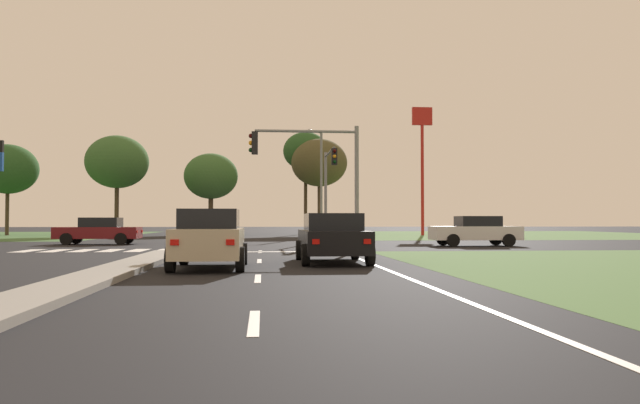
# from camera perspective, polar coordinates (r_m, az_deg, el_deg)

# --- Properties ---
(ground_plane) EXTENTS (200.00, 200.00, 0.00)m
(ground_plane) POSITION_cam_1_polar(r_m,az_deg,el_deg) (33.03, -11.56, -3.94)
(ground_plane) COLOR black
(grass_verge_far_right) EXTENTS (35.00, 35.00, 0.01)m
(grass_verge_far_right) POSITION_cam_1_polar(r_m,az_deg,el_deg) (61.36, 15.66, -2.87)
(grass_verge_far_right) COLOR #476B38
(grass_verge_far_right) RESTS_ON ground
(median_island_near) EXTENTS (1.20, 22.00, 0.14)m
(median_island_near) POSITION_cam_1_polar(r_m,az_deg,el_deg) (14.32, -19.97, -6.52)
(median_island_near) COLOR gray
(median_island_near) RESTS_ON ground
(median_island_far) EXTENTS (1.20, 36.00, 0.14)m
(median_island_far) POSITION_cam_1_polar(r_m,az_deg,el_deg) (57.93, -8.85, -2.92)
(median_island_far) COLOR gray
(median_island_far) RESTS_ON ground
(lane_dash_near) EXTENTS (0.14, 2.00, 0.01)m
(lane_dash_near) POSITION_cam_1_polar(r_m,az_deg,el_deg) (8.05, -6.07, -10.93)
(lane_dash_near) COLOR silver
(lane_dash_near) RESTS_ON ground
(lane_dash_second) EXTENTS (0.14, 2.00, 0.01)m
(lane_dash_second) POSITION_cam_1_polar(r_m,az_deg,el_deg) (14.00, -5.73, -7.00)
(lane_dash_second) COLOR silver
(lane_dash_second) RESTS_ON ground
(lane_dash_third) EXTENTS (0.14, 2.00, 0.01)m
(lane_dash_third) POSITION_cam_1_polar(r_m,az_deg,el_deg) (19.98, -5.59, -5.42)
(lane_dash_third) COLOR silver
(lane_dash_third) RESTS_ON ground
(lane_dash_fourth) EXTENTS (0.14, 2.00, 0.01)m
(lane_dash_fourth) POSITION_cam_1_polar(r_m,az_deg,el_deg) (25.97, -5.51, -4.56)
(lane_dash_fourth) COLOR silver
(lane_dash_fourth) RESTS_ON ground
(edge_line_right) EXTENTS (0.14, 24.00, 0.01)m
(edge_line_right) POSITION_cam_1_polar(r_m,az_deg,el_deg) (15.21, 7.11, -6.57)
(edge_line_right) COLOR silver
(edge_line_right) RESTS_ON ground
(stop_bar_near) EXTENTS (6.40, 0.50, 0.01)m
(stop_bar_near) POSITION_cam_1_polar(r_m,az_deg,el_deg) (25.84, -4.85, -4.58)
(stop_bar_near) COLOR silver
(stop_bar_near) RESTS_ON ground
(crosswalk_bar_near) EXTENTS (0.70, 2.80, 0.01)m
(crosswalk_bar_near) POSITION_cam_1_polar(r_m,az_deg,el_deg) (29.39, -25.23, -4.08)
(crosswalk_bar_near) COLOR silver
(crosswalk_bar_near) RESTS_ON ground
(crosswalk_bar_second) EXTENTS (0.70, 2.80, 0.01)m
(crosswalk_bar_second) POSITION_cam_1_polar(r_m,az_deg,el_deg) (29.02, -23.09, -4.14)
(crosswalk_bar_second) COLOR silver
(crosswalk_bar_second) RESTS_ON ground
(crosswalk_bar_third) EXTENTS (0.70, 2.80, 0.01)m
(crosswalk_bar_third) POSITION_cam_1_polar(r_m,az_deg,el_deg) (28.69, -20.90, -4.19)
(crosswalk_bar_third) COLOR silver
(crosswalk_bar_third) RESTS_ON ground
(crosswalk_bar_fourth) EXTENTS (0.70, 2.80, 0.01)m
(crosswalk_bar_fourth) POSITION_cam_1_polar(r_m,az_deg,el_deg) (28.40, -18.66, -4.24)
(crosswalk_bar_fourth) COLOR silver
(crosswalk_bar_fourth) RESTS_ON ground
(crosswalk_bar_fifth) EXTENTS (0.70, 2.80, 0.01)m
(crosswalk_bar_fifth) POSITION_cam_1_polar(r_m,az_deg,el_deg) (28.16, -16.38, -4.28)
(crosswalk_bar_fifth) COLOR silver
(crosswalk_bar_fifth) RESTS_ON ground
(crosswalk_bar_sixth) EXTENTS (0.70, 2.80, 0.01)m
(crosswalk_bar_sixth) POSITION_cam_1_polar(r_m,az_deg,el_deg) (27.96, -14.06, -4.32)
(crosswalk_bar_sixth) COLOR silver
(crosswalk_bar_sixth) RESTS_ON ground
(crosswalk_bar_seventh) EXTENTS (0.70, 2.80, 0.01)m
(crosswalk_bar_seventh) POSITION_cam_1_polar(r_m,az_deg,el_deg) (27.81, -11.71, -4.35)
(crosswalk_bar_seventh) COLOR silver
(crosswalk_bar_seventh) RESTS_ON ground
(crosswalk_bar_eighth) EXTENTS (0.70, 2.80, 0.01)m
(crosswalk_bar_eighth) POSITION_cam_1_polar(r_m,az_deg,el_deg) (27.71, -9.34, -4.37)
(crosswalk_bar_eighth) COLOR silver
(crosswalk_bar_eighth) RESTS_ON ground
(car_white_near) EXTENTS (4.50, 1.98, 1.53)m
(car_white_near) POSITION_cam_1_polar(r_m,az_deg,el_deg) (32.77, 14.09, -2.57)
(car_white_near) COLOR silver
(car_white_near) RESTS_ON ground
(car_maroon_second) EXTENTS (4.46, 2.04, 1.47)m
(car_maroon_second) POSITION_cam_1_polar(r_m,az_deg,el_deg) (36.15, -19.63, -2.48)
(car_maroon_second) COLOR maroon
(car_maroon_second) RESTS_ON ground
(car_black_third) EXTENTS (2.08, 4.64, 1.52)m
(car_black_third) POSITION_cam_1_polar(r_m,az_deg,el_deg) (19.20, 1.14, -3.27)
(car_black_third) COLOR black
(car_black_third) RESTS_ON ground
(car_beige_fourth) EXTENTS (1.94, 4.25, 1.60)m
(car_beige_fourth) POSITION_cam_1_polar(r_m,az_deg,el_deg) (17.14, -10.06, -3.30)
(car_beige_fourth) COLOR #BCAD8E
(car_beige_fourth) RESTS_ON ground
(traffic_signal_far_right) EXTENTS (0.32, 5.19, 5.67)m
(traffic_signal_far_right) POSITION_cam_1_polar(r_m,az_deg,el_deg) (37.83, 0.81, 2.28)
(traffic_signal_far_right) COLOR gray
(traffic_signal_far_right) RESTS_ON ground
(traffic_signal_near_right) EXTENTS (4.69, 0.32, 5.35)m
(traffic_signal_near_right) POSITION_cam_1_polar(r_m,az_deg,el_deg) (26.41, -0.34, 3.49)
(traffic_signal_near_right) COLOR gray
(traffic_signal_near_right) RESTS_ON ground
(street_lamp_third) EXTENTS (1.57, 2.20, 8.69)m
(street_lamp_third) POSITION_cam_1_polar(r_m,az_deg,el_deg) (51.43, 0.00, 2.30)
(street_lamp_third) COLOR gray
(street_lamp_third) RESTS_ON ground
(pedestrian_at_median) EXTENTS (0.34, 0.34, 1.70)m
(pedestrian_at_median) POSITION_cam_1_polar(r_m,az_deg,el_deg) (45.50, -9.45, -1.86)
(pedestrian_at_median) COLOR #335184
(pedestrian_at_median) RESTS_ON median_island_far
(fastfood_pole_sign) EXTENTS (1.80, 0.40, 11.47)m
(fastfood_pole_sign) POSITION_cam_1_polar(r_m,az_deg,el_deg) (56.63, 9.36, 5.48)
(fastfood_pole_sign) COLOR red
(fastfood_pole_sign) RESTS_ON ground
(treeline_second) EXTENTS (5.17, 5.17, 8.08)m
(treeline_second) POSITION_cam_1_polar(r_m,az_deg,el_deg) (61.70, -26.73, 2.71)
(treeline_second) COLOR #423323
(treeline_second) RESTS_ON ground
(treeline_third) EXTENTS (5.58, 5.58, 8.96)m
(treeline_third) POSITION_cam_1_polar(r_m,az_deg,el_deg) (58.81, -18.12, 3.50)
(treeline_third) COLOR #423323
(treeline_third) RESTS_ON ground
(treeline_fourth) EXTENTS (5.11, 5.11, 7.73)m
(treeline_fourth) POSITION_cam_1_polar(r_m,az_deg,el_deg) (60.19, -9.98, 2.33)
(treeline_fourth) COLOR #423323
(treeline_fourth) RESTS_ON ground
(treeline_fifth) EXTENTS (4.32, 4.32, 9.84)m
(treeline_fifth) POSITION_cam_1_polar(r_m,az_deg,el_deg) (59.97, -1.33, 4.64)
(treeline_fifth) COLOR #423323
(treeline_fifth) RESTS_ON ground
(treeline_sixth) EXTENTS (5.26, 5.26, 8.99)m
(treeline_sixth) POSITION_cam_1_polar(r_m,az_deg,el_deg) (58.39, -0.07, 3.61)
(treeline_sixth) COLOR #423323
(treeline_sixth) RESTS_ON ground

